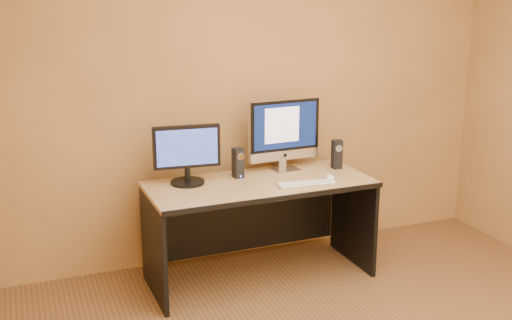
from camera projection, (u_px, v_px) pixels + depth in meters
name	position (u px, v px, depth m)	size (l,w,h in m)	color
walls	(401.00, 155.00, 3.09)	(4.00, 4.00, 2.60)	#AD7D45
desk	(260.00, 231.00, 4.64)	(1.59, 0.70, 0.74)	tan
imac	(286.00, 135.00, 4.76)	(0.57, 0.21, 0.55)	#B9B8BD
second_monitor	(187.00, 155.00, 4.45)	(0.48, 0.24, 0.42)	black
speaker_left	(238.00, 163.00, 4.62)	(0.07, 0.07, 0.22)	black
speaker_right	(337.00, 154.00, 4.85)	(0.07, 0.07, 0.22)	black
keyboard	(307.00, 184.00, 4.48)	(0.43, 0.12, 0.02)	silver
mouse	(330.00, 177.00, 4.60)	(0.06, 0.10, 0.04)	white
cable_a	(279.00, 167.00, 4.89)	(0.01, 0.01, 0.22)	black
cable_b	(277.00, 168.00, 4.86)	(0.01, 0.01, 0.18)	black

